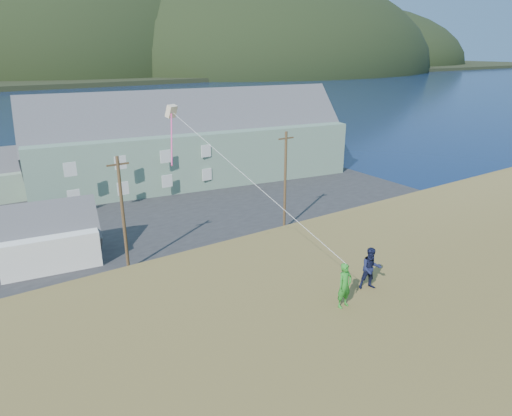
{
  "coord_description": "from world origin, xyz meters",
  "views": [
    {
      "loc": [
        -9.1,
        -30.07,
        16.32
      ],
      "look_at": [
        2.62,
        -12.48,
        8.8
      ],
      "focal_mm": 32.0,
      "sensor_mm": 36.0,
      "label": 1
    }
  ],
  "objects_px": {
    "shed_palegreen_far": "(40,170)",
    "kite_flyer_green": "(345,285)",
    "kite_flyer_navy": "(371,269)",
    "lodge": "(192,139)",
    "shed_white": "(48,236)"
  },
  "relations": [
    {
      "from": "shed_white",
      "to": "kite_flyer_navy",
      "type": "height_order",
      "value": "kite_flyer_navy"
    },
    {
      "from": "lodge",
      "to": "shed_palegreen_far",
      "type": "bearing_deg",
      "value": 172.71
    },
    {
      "from": "lodge",
      "to": "kite_flyer_navy",
      "type": "distance_m",
      "value": 42.74
    },
    {
      "from": "kite_flyer_navy",
      "to": "kite_flyer_green",
      "type": "bearing_deg",
      "value": -141.04
    },
    {
      "from": "kite_flyer_green",
      "to": "kite_flyer_navy",
      "type": "relative_size",
      "value": 1.0
    },
    {
      "from": "lodge",
      "to": "kite_flyer_navy",
      "type": "height_order",
      "value": "lodge"
    },
    {
      "from": "shed_palegreen_far",
      "to": "kite_flyer_green",
      "type": "bearing_deg",
      "value": -84.02
    },
    {
      "from": "kite_flyer_green",
      "to": "lodge",
      "type": "bearing_deg",
      "value": 67.71
    },
    {
      "from": "shed_palegreen_far",
      "to": "kite_flyer_green",
      "type": "relative_size",
      "value": 6.01
    },
    {
      "from": "kite_flyer_green",
      "to": "shed_palegreen_far",
      "type": "bearing_deg",
      "value": 90.41
    },
    {
      "from": "kite_flyer_navy",
      "to": "shed_white",
      "type": "bearing_deg",
      "value": 133.91
    },
    {
      "from": "shed_white",
      "to": "kite_flyer_green",
      "type": "distance_m",
      "value": 27.18
    },
    {
      "from": "shed_palegreen_far",
      "to": "kite_flyer_navy",
      "type": "bearing_deg",
      "value": -81.76
    },
    {
      "from": "kite_flyer_navy",
      "to": "shed_palegreen_far",
      "type": "bearing_deg",
      "value": 122.69
    },
    {
      "from": "lodge",
      "to": "shed_white",
      "type": "distance_m",
      "value": 25.58
    }
  ]
}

